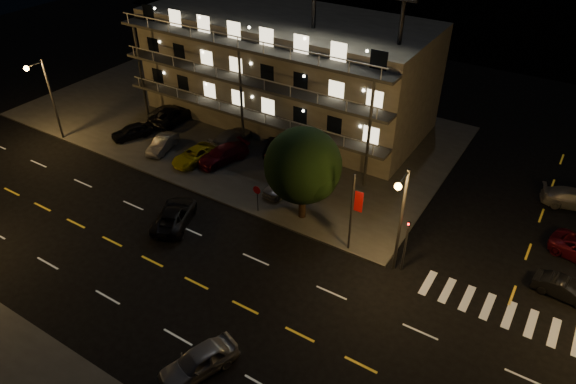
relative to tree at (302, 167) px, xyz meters
The scene contains 23 objects.
ground 10.87m from the tree, 91.35° to the right, with size 140.00×140.00×0.00m, color black.
curb_nw 18.05m from the tree, 144.51° to the left, with size 44.00×24.00×0.15m, color #3A3937.
motel 17.35m from the tree, 125.95° to the left, with size 28.00×13.80×18.10m.
streetlight_nw 26.30m from the tree, behind, with size 0.44×1.92×8.00m.
streetlight_nc 8.49m from the tree, 13.04° to the right, with size 0.44×1.92×8.00m.
signal_nw 9.10m from the tree, ahead, with size 0.20×0.27×4.60m.
banner_north 5.20m from the tree, 16.64° to the right, with size 0.83×0.16×6.40m.
stop_sign 4.51m from the tree, 158.40° to the right, with size 0.91×0.11×2.61m.
tree is the anchor object (origin of this frame).
lot_car_0 20.91m from the tree, behind, with size 1.58×3.92×1.34m, color black.
lot_car_1 16.75m from the tree, behind, with size 1.38×3.96×1.30m, color gray.
lot_car_2 13.06m from the tree, behind, with size 2.04×4.42×1.23m, color #CFC613.
lot_car_3 11.28m from the tree, 162.49° to the left, with size 2.02×4.97×1.44m, color #500B17.
lot_car_4 5.32m from the tree, 145.99° to the left, with size 1.58×3.94×1.34m, color gray.
lot_car_5 21.23m from the tree, 161.01° to the left, with size 1.58×4.54×1.49m, color black.
lot_car_6 20.87m from the tree, 160.82° to the left, with size 2.55×5.53×1.54m, color black.
lot_car_7 13.48m from the tree, 151.74° to the left, with size 2.00×4.92×1.43m, color gray.
lot_car_8 10.82m from the tree, 135.30° to the left, with size 1.66×4.14×1.41m, color black.
lot_car_9 9.12m from the tree, 130.39° to the left, with size 1.36×3.91×1.29m, color #500B17.
side_car_0 18.97m from the tree, ahead, with size 1.34×3.84×1.26m, color black.
side_car_2 22.10m from the tree, 36.05° to the left, with size 2.01×4.95×1.44m, color gray.
road_car_east 15.57m from the tree, 81.01° to the right, with size 1.81×4.50×1.53m, color gray.
road_car_west 10.43m from the tree, 143.98° to the right, with size 2.36×5.12×1.42m, color black.
Camera 1 is at (16.13, -17.45, 24.36)m, focal length 32.00 mm.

